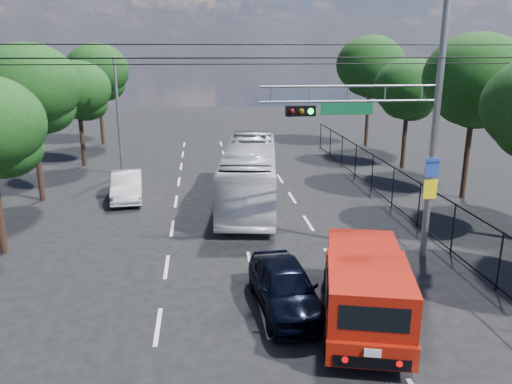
{
  "coord_description": "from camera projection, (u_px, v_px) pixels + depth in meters",
  "views": [
    {
      "loc": [
        -1.66,
        -8.56,
        7.41
      ],
      "look_at": [
        0.15,
        7.52,
        2.8
      ],
      "focal_mm": 35.0,
      "sensor_mm": 36.0,
      "label": 1
    }
  ],
  "objects": [
    {
      "name": "tree_right_e",
      "position": [
        370.0,
        70.0,
        38.7
      ],
      "size": [
        5.28,
        5.28,
        8.58
      ],
      "color": "black",
      "rests_on": "ground"
    },
    {
      "name": "tree_left_c",
      "position": [
        31.0,
        93.0,
        24.13
      ],
      "size": [
        4.8,
        4.8,
        7.8
      ],
      "color": "black",
      "rests_on": "ground"
    },
    {
      "name": "streetlight_left",
      "position": [
        121.0,
        111.0,
        29.65
      ],
      "size": [
        2.09,
        0.22,
        7.08
      ],
      "color": "slate",
      "rests_on": "ground"
    },
    {
      "name": "lane_markings",
      "position": [
        238.0,
        211.0,
        23.76
      ],
      "size": [
        6.12,
        38.0,
        0.01
      ],
      "color": "beige",
      "rests_on": "ground"
    },
    {
      "name": "utility_wires",
      "position": [
        247.0,
        56.0,
        16.85
      ],
      "size": [
        22.0,
        5.04,
        0.74
      ],
      "color": "black",
      "rests_on": "ground"
    },
    {
      "name": "navy_hatchback",
      "position": [
        285.0,
        287.0,
        14.65
      ],
      "size": [
        2.03,
        4.34,
        1.44
      ],
      "primitive_type": "imported",
      "rotation": [
        0.0,
        0.0,
        0.08
      ],
      "color": "black",
      "rests_on": "ground"
    },
    {
      "name": "white_van",
      "position": [
        127.0,
        186.0,
        25.61
      ],
      "size": [
        1.89,
        4.35,
        1.39
      ],
      "primitive_type": "imported",
      "rotation": [
        0.0,
        0.0,
        0.1
      ],
      "color": "silver",
      "rests_on": "ground"
    },
    {
      "name": "fence_right",
      "position": [
        408.0,
        197.0,
        22.55
      ],
      "size": [
        0.06,
        34.03,
        2.0
      ],
      "color": "black",
      "rests_on": "ground"
    },
    {
      "name": "tree_left_e",
      "position": [
        98.0,
        75.0,
        39.4
      ],
      "size": [
        4.92,
        4.92,
        7.99
      ],
      "color": "black",
      "rests_on": "ground"
    },
    {
      "name": "white_bus",
      "position": [
        250.0,
        174.0,
        24.79
      ],
      "size": [
        3.94,
        10.94,
        2.98
      ],
      "primitive_type": "imported",
      "rotation": [
        0.0,
        0.0,
        -0.14
      ],
      "color": "silver",
      "rests_on": "ground"
    },
    {
      "name": "tree_right_c",
      "position": [
        475.0,
        86.0,
        24.44
      ],
      "size": [
        5.1,
        5.1,
        8.29
      ],
      "color": "black",
      "rests_on": "ground"
    },
    {
      "name": "red_pickup",
      "position": [
        364.0,
        287.0,
        13.71
      ],
      "size": [
        3.36,
        6.06,
        2.14
      ],
      "color": "black",
      "rests_on": "ground"
    },
    {
      "name": "tree_right_d",
      "position": [
        408.0,
        92.0,
        31.33
      ],
      "size": [
        4.32,
        4.32,
        7.02
      ],
      "color": "black",
      "rests_on": "ground"
    },
    {
      "name": "signal_mast",
      "position": [
        403.0,
        116.0,
        17.15
      ],
      "size": [
        6.43,
        0.39,
        9.5
      ],
      "color": "slate",
      "rests_on": "ground"
    },
    {
      "name": "tree_left_d",
      "position": [
        78.0,
        94.0,
        32.0
      ],
      "size": [
        4.2,
        4.2,
        6.83
      ],
      "color": "black",
      "rests_on": "ground"
    }
  ]
}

